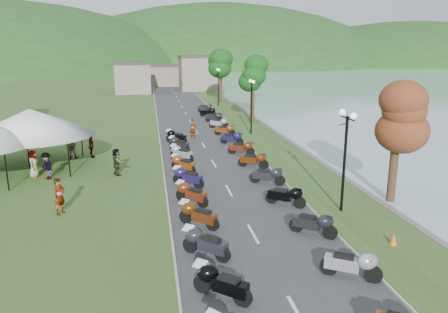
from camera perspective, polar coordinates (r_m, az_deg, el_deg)
name	(u,v)px	position (r m, az deg, el deg)	size (l,w,h in m)	color
road	(196,132)	(42.25, -3.69, 3.26)	(7.00, 120.00, 0.02)	#3C3C3F
hills_backdrop	(158,65)	(201.48, -8.56, 11.79)	(360.00, 120.00, 76.00)	#285621
far_building	(161,76)	(86.48, -8.23, 10.42)	(18.00, 16.00, 5.00)	gray
moto_row_left	(200,216)	(20.01, -3.17, -7.72)	(2.60, 38.28, 1.10)	#331411
moto_row_right	(247,154)	(31.25, 2.96, 0.37)	(2.60, 50.32, 1.10)	#331411
vendor_tent_main	(32,138)	(32.04, -23.77, 2.17)	(5.53, 5.53, 4.00)	silver
tree_lakeside	(397,134)	(24.13, 21.61, 2.71)	(2.61, 2.61, 7.24)	#165315
pedestrian_a	(61,214)	(23.12, -20.51, -7.03)	(0.67, 0.49, 1.84)	slate
pedestrian_b	(72,158)	(34.01, -19.19, -0.22)	(0.83, 0.46, 1.71)	slate
pedestrian_c	(48,179)	(29.23, -21.99, -2.77)	(1.10, 0.46, 1.71)	slate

